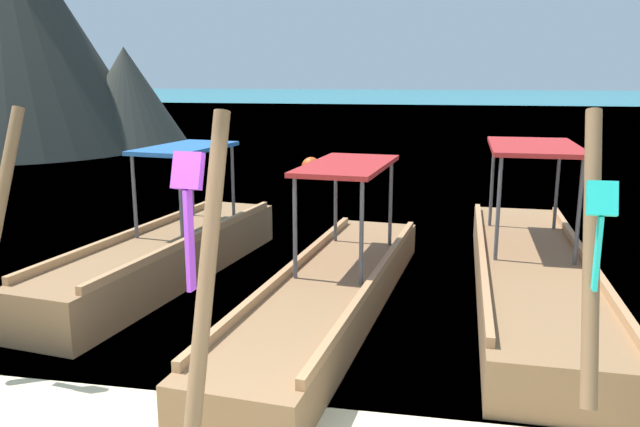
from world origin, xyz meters
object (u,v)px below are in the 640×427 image
object	(u,v)px
longtail_boat_turquoise_ribbon	(532,273)
karst_rock	(14,28)
longtail_boat_yellow_ribbon	(165,255)
mooring_buoy_near	(311,166)
longtail_boat_violet_ribbon	(331,289)

from	to	relation	value
longtail_boat_turquoise_ribbon	karst_rock	distance (m)	22.78
longtail_boat_yellow_ribbon	longtail_boat_turquoise_ribbon	distance (m)	4.97
longtail_boat_yellow_ribbon	mooring_buoy_near	size ratio (longest dim) A/B	10.82
longtail_boat_violet_ribbon	longtail_boat_turquoise_ribbon	world-z (taller)	longtail_boat_violet_ribbon
longtail_boat_turquoise_ribbon	mooring_buoy_near	xyz separation A→B (m)	(-4.86, 9.43, -0.06)
longtail_boat_violet_ribbon	karst_rock	world-z (taller)	karst_rock
longtail_boat_turquoise_ribbon	karst_rock	world-z (taller)	karst_rock
longtail_boat_violet_ribbon	longtail_boat_turquoise_ribbon	distance (m)	2.67
longtail_boat_turquoise_ribbon	karst_rock	xyz separation A→B (m)	(-17.34, 14.15, 4.26)
longtail_boat_yellow_ribbon	longtail_boat_turquoise_ribbon	bearing A→B (deg)	2.32
karst_rock	mooring_buoy_near	distance (m)	14.02
longtail_boat_violet_ribbon	karst_rock	size ratio (longest dim) A/B	0.55
longtail_boat_yellow_ribbon	longtail_boat_violet_ribbon	size ratio (longest dim) A/B	0.87
karst_rock	longtail_boat_yellow_ribbon	bearing A→B (deg)	-49.23
longtail_boat_yellow_ribbon	mooring_buoy_near	xyz separation A→B (m)	(0.11, 9.63, -0.10)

